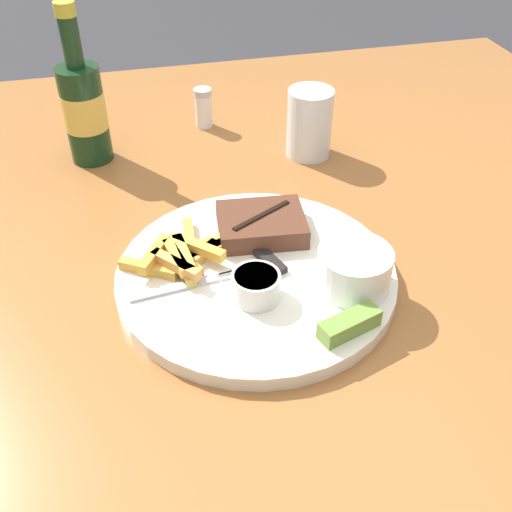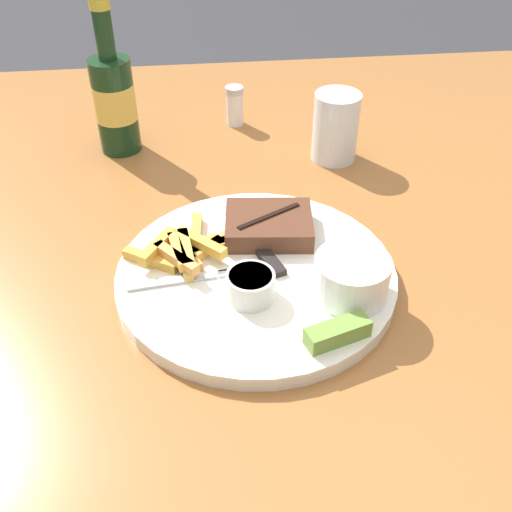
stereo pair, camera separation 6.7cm
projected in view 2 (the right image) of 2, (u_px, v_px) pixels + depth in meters
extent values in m
cube|color=#935B2D|center=(256.00, 294.00, 0.71)|extent=(1.39, 1.36, 0.04)
cylinder|color=#935B2D|center=(484.00, 218.00, 1.48)|extent=(0.06, 0.06, 0.71)
cylinder|color=silver|center=(256.00, 277.00, 0.69)|extent=(0.32, 0.32, 0.01)
cylinder|color=white|center=(256.00, 271.00, 0.68)|extent=(0.32, 0.32, 0.00)
cube|color=#512D1E|center=(269.00, 225.00, 0.73)|extent=(0.11, 0.09, 0.03)
cube|color=black|center=(269.00, 216.00, 0.72)|extent=(0.08, 0.05, 0.00)
cube|color=gold|center=(203.00, 250.00, 0.70)|extent=(0.08, 0.04, 0.01)
cube|color=gold|center=(207.00, 249.00, 0.70)|extent=(0.06, 0.06, 0.01)
cube|color=gold|center=(201.00, 243.00, 0.70)|extent=(0.06, 0.06, 0.01)
cube|color=gold|center=(151.00, 260.00, 0.69)|extent=(0.07, 0.05, 0.01)
cube|color=#CF8F49|center=(176.00, 258.00, 0.67)|extent=(0.05, 0.06, 0.01)
cube|color=orange|center=(229.00, 244.00, 0.71)|extent=(0.07, 0.02, 0.01)
cube|color=gold|center=(157.00, 246.00, 0.69)|extent=(0.04, 0.06, 0.01)
cube|color=gold|center=(186.00, 256.00, 0.69)|extent=(0.02, 0.08, 0.01)
cube|color=gold|center=(186.00, 249.00, 0.69)|extent=(0.02, 0.07, 0.01)
cube|color=gold|center=(178.00, 251.00, 0.68)|extent=(0.03, 0.06, 0.01)
cube|color=gold|center=(197.00, 250.00, 0.70)|extent=(0.06, 0.05, 0.01)
cube|color=gold|center=(196.00, 231.00, 0.73)|extent=(0.02, 0.06, 0.01)
cube|color=gold|center=(186.00, 254.00, 0.70)|extent=(0.04, 0.06, 0.01)
cylinder|color=white|center=(351.00, 277.00, 0.64)|extent=(0.08, 0.08, 0.05)
cylinder|color=beige|center=(353.00, 265.00, 0.63)|extent=(0.07, 0.07, 0.01)
cylinder|color=silver|center=(251.00, 286.00, 0.64)|extent=(0.05, 0.05, 0.03)
cylinder|color=black|center=(250.00, 277.00, 0.63)|extent=(0.05, 0.05, 0.01)
cube|color=olive|center=(337.00, 332.00, 0.59)|extent=(0.07, 0.04, 0.02)
cube|color=#B7B7BC|center=(172.00, 281.00, 0.67)|extent=(0.10, 0.02, 0.00)
cube|color=#B7B7BC|center=(233.00, 275.00, 0.67)|extent=(0.03, 0.01, 0.00)
cube|color=#B7B7BC|center=(232.00, 272.00, 0.68)|extent=(0.03, 0.01, 0.00)
cube|color=#B7B7BC|center=(231.00, 269.00, 0.68)|extent=(0.03, 0.01, 0.00)
cube|color=#B7B7BC|center=(240.00, 224.00, 0.75)|extent=(0.05, 0.11, 0.00)
cube|color=black|center=(270.00, 261.00, 0.69)|extent=(0.03, 0.06, 0.01)
cylinder|color=#143319|center=(115.00, 106.00, 0.90)|extent=(0.06, 0.06, 0.14)
cylinder|color=gold|center=(115.00, 102.00, 0.89)|extent=(0.06, 0.06, 0.05)
cylinder|color=#143319|center=(104.00, 35.00, 0.83)|extent=(0.03, 0.03, 0.07)
cylinder|color=gold|center=(99.00, 2.00, 0.80)|extent=(0.03, 0.03, 0.02)
cylinder|color=silver|center=(336.00, 127.00, 0.89)|extent=(0.07, 0.07, 0.10)
cylinder|color=white|center=(235.00, 109.00, 0.99)|extent=(0.03, 0.03, 0.05)
cylinder|color=#B7B7BC|center=(234.00, 90.00, 0.97)|extent=(0.03, 0.03, 0.01)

